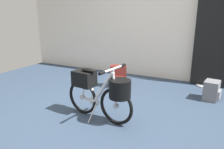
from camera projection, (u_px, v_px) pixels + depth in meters
name	position (u px, v px, depth m)	size (l,w,h in m)	color
ground_plane	(104.00, 125.00, 2.60)	(6.55, 6.55, 0.00)	#2D3D51
back_wall	(161.00, 4.00, 4.23)	(6.55, 0.10, 3.01)	silver
floor_banner_stand	(211.00, 46.00, 3.83)	(0.60, 0.36, 1.67)	#B7B7BC
folding_bike_foreground	(101.00, 91.00, 2.65)	(1.00, 0.53, 0.72)	black
backpack_on_floor	(212.00, 91.00, 3.34)	(0.27, 0.29, 0.31)	slate
handbag_on_floor	(118.00, 76.00, 3.93)	(0.33, 0.28, 0.41)	maroon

